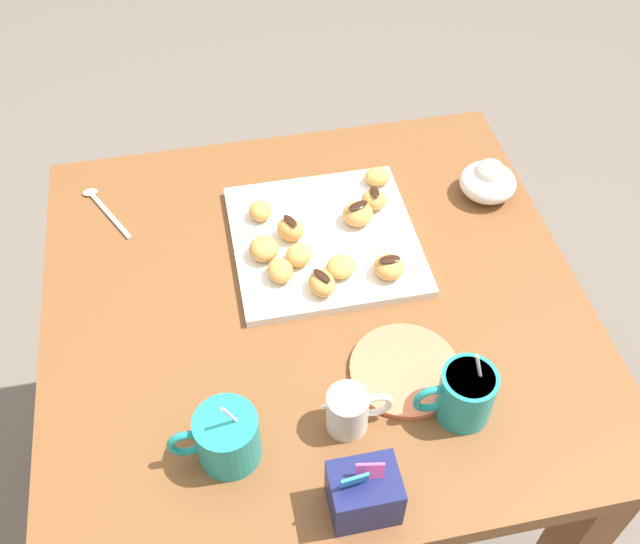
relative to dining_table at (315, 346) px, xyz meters
name	(u,v)px	position (x,y,z in m)	size (l,w,h in m)	color
ground_plane	(316,488)	(0.00, 0.00, -0.59)	(8.00, 8.00, 0.00)	#665B51
dining_table	(315,346)	(0.00, 0.00, 0.00)	(0.89, 0.86, 0.73)	brown
pastry_plate_square	(324,240)	(-0.04, -0.12, 0.15)	(0.32, 0.32, 0.02)	silver
coffee_mug_teal_left	(465,393)	(-0.17, 0.25, 0.19)	(0.12, 0.08, 0.14)	teal
coffee_mug_teal_right	(226,437)	(0.17, 0.25, 0.19)	(0.13, 0.09, 0.13)	teal
cream_pitcher_white	(350,410)	(0.00, 0.24, 0.18)	(0.10, 0.06, 0.07)	silver
sugar_caddy	(364,493)	(0.01, 0.36, 0.18)	(0.09, 0.07, 0.11)	#191E51
ice_cream_bowl	(488,180)	(-0.36, -0.18, 0.17)	(0.10, 0.10, 0.08)	silver
saucer_coral_left	(405,370)	(-0.11, 0.17, 0.15)	(0.17, 0.17, 0.01)	#E5704C
loose_spoon_near_saucer	(102,206)	(0.34, -0.29, 0.14)	(0.09, 0.14, 0.01)	silver
beignet_0	(341,267)	(-0.05, -0.03, 0.17)	(0.05, 0.05, 0.03)	#D19347
beignet_1	(264,249)	(0.07, -0.09, 0.17)	(0.05, 0.05, 0.04)	#D19347
beignet_2	(374,200)	(-0.14, -0.17, 0.17)	(0.04, 0.05, 0.03)	#D19347
chocolate_drizzle_2	(375,192)	(-0.14, -0.17, 0.19)	(0.03, 0.02, 0.01)	black
beignet_3	(260,211)	(0.06, -0.19, 0.17)	(0.04, 0.04, 0.03)	#D19347
beignet_4	(389,267)	(-0.13, -0.01, 0.17)	(0.05, 0.05, 0.03)	#D19347
chocolate_drizzle_4	(390,259)	(-0.13, -0.01, 0.19)	(0.04, 0.02, 0.01)	black
beignet_5	(378,176)	(-0.17, -0.24, 0.17)	(0.05, 0.04, 0.03)	#D19347
beignet_6	(280,271)	(0.05, -0.04, 0.17)	(0.04, 0.05, 0.03)	#D19347
beignet_7	(358,214)	(-0.11, -0.14, 0.18)	(0.05, 0.05, 0.04)	#D19347
chocolate_drizzle_7	(358,205)	(-0.11, -0.14, 0.20)	(0.04, 0.02, 0.01)	black
beignet_8	(291,229)	(0.02, -0.13, 0.18)	(0.05, 0.04, 0.04)	#D19347
chocolate_drizzle_8	(290,221)	(0.02, -0.13, 0.20)	(0.03, 0.01, 0.01)	black
beignet_9	(299,255)	(0.01, -0.07, 0.17)	(0.05, 0.04, 0.03)	#D19347
beignet_10	(321,282)	(-0.01, 0.00, 0.17)	(0.05, 0.04, 0.03)	#D19347
chocolate_drizzle_10	(322,274)	(-0.01, 0.00, 0.19)	(0.04, 0.01, 0.01)	black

